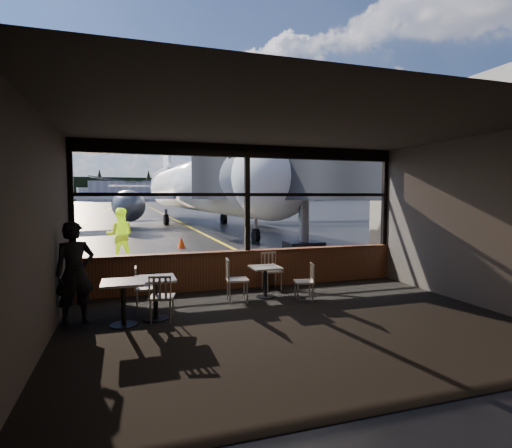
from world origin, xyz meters
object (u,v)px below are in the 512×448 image
ground_crew (120,235)px  chair_near_n (272,271)px  cafe_table_near (265,282)px  chair_mid_s (162,298)px  airliner (198,152)px  cafe_table_left (123,304)px  chair_near_w (237,280)px  passenger (75,273)px  cone_nose (181,242)px  cafe_table_mid (156,299)px  chair_mid_w (146,289)px  chair_near_e (304,282)px  jet_bridge (294,190)px

ground_crew → chair_near_n: bearing=126.4°
cafe_table_near → chair_mid_s: chair_mid_s is taller
airliner → chair_near_n: size_ratio=40.88×
airliner → chair_near_n: bearing=-98.8°
airliner → cafe_table_left: 25.26m
chair_near_w → passenger: passenger is taller
cafe_table_left → cone_nose: cafe_table_left is taller
cafe_table_mid → chair_mid_w: bearing=102.5°
cafe_table_near → passenger: size_ratio=0.38×
airliner → chair_near_e: airliner is taller
cafe_table_mid → chair_near_n: size_ratio=0.85×
cafe_table_near → cafe_table_mid: size_ratio=0.90×
cafe_table_near → chair_near_w: 0.74m
chair_mid_s → ground_crew: size_ratio=0.48×
cafe_table_near → chair_near_w: chair_near_w is taller
cone_nose → cafe_table_near: bearing=-85.7°
jet_bridge → passenger: 10.44m
cafe_table_near → chair_mid_s: 2.58m
chair_mid_s → cone_nose: (1.65, 10.27, -0.20)m
cafe_table_mid → ground_crew: ground_crew is taller
chair_near_w → chair_mid_s: bearing=-55.1°
chair_near_e → chair_mid_w: size_ratio=0.93×
chair_mid_w → ground_crew: ground_crew is taller
cafe_table_mid → chair_near_w: size_ratio=0.82×
jet_bridge → chair_mid_s: jet_bridge is taller
chair_near_w → cone_nose: size_ratio=1.91×
chair_near_e → chair_near_w: size_ratio=0.87×
airliner → jet_bridge: airliner is taller
chair_near_n → cone_nose: chair_near_n is taller
ground_crew → chair_near_w: bearing=114.9°
cafe_table_mid → cafe_table_left: bearing=-160.3°
cafe_table_near → cafe_table_left: 3.19m
cafe_table_left → chair_near_w: 2.47m
jet_bridge → cafe_table_near: jet_bridge is taller
chair_near_e → chair_near_w: (-1.39, 0.36, 0.06)m
cafe_table_left → passenger: (-0.80, 0.37, 0.52)m
cafe_table_left → chair_mid_w: chair_mid_w is taller
chair_near_w → jet_bridge: bearing=154.6°
cafe_table_left → chair_near_w: size_ratio=0.83×
jet_bridge → chair_mid_w: jet_bridge is taller
chair_near_e → cafe_table_left: bearing=111.6°
airliner → jet_bridge: (1.07, -16.42, -3.19)m
chair_near_w → passenger: 3.18m
airliner → passenger: airliner is taller
airliner → chair_mid_s: bearing=-104.7°
chair_mid_s → passenger: 1.57m
chair_mid_w → ground_crew: (-0.58, 6.33, 0.49)m
chair_near_e → cafe_table_mid: bearing=109.5°
cafe_table_mid → cone_nose: cafe_table_mid is taller
cafe_table_near → cafe_table_mid: 2.60m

